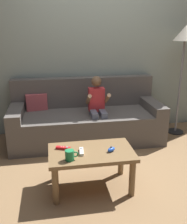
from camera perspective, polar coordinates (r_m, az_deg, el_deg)
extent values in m
plane|color=olive|center=(2.83, 6.14, -14.15)|extent=(8.68, 8.68, 0.00)
cube|color=gray|center=(3.80, 0.75, 14.38)|extent=(4.34, 0.05, 2.50)
cube|color=#56514C|center=(3.57, -1.49, -3.21)|extent=(2.02, 0.80, 0.41)
cube|color=#56514C|center=(3.74, -2.26, 4.49)|extent=(2.02, 0.16, 0.42)
cube|color=#56514C|center=(3.47, -16.75, 0.02)|extent=(0.18, 0.80, 0.12)
cube|color=#56514C|center=(3.72, 12.68, 1.55)|extent=(0.18, 0.80, 0.12)
cube|color=#B24C51|center=(3.67, -12.51, 2.20)|extent=(0.30, 0.17, 0.23)
cylinder|color=slate|center=(3.31, 0.38, -5.01)|extent=(0.07, 0.07, 0.41)
cylinder|color=slate|center=(3.33, 2.44, -4.86)|extent=(0.07, 0.07, 0.41)
cube|color=slate|center=(3.34, 0.00, -0.43)|extent=(0.08, 0.26, 0.08)
cube|color=slate|center=(3.36, 2.04, -0.31)|extent=(0.08, 0.26, 0.08)
cube|color=red|center=(3.42, 0.64, 2.80)|extent=(0.21, 0.12, 0.31)
cylinder|color=brown|center=(3.28, -1.08, 2.82)|extent=(0.05, 0.23, 0.18)
cylinder|color=brown|center=(3.33, 3.05, 3.00)|extent=(0.05, 0.23, 0.18)
sphere|color=brown|center=(3.36, 0.65, 6.81)|extent=(0.14, 0.14, 0.14)
cube|color=brown|center=(2.47, -0.49, -8.97)|extent=(0.80, 0.48, 0.04)
cylinder|color=brown|center=(2.39, -8.40, -15.88)|extent=(0.06, 0.06, 0.36)
cylinder|color=brown|center=(2.49, 8.54, -14.31)|extent=(0.06, 0.06, 0.36)
cylinder|color=brown|center=(2.71, -8.66, -11.36)|extent=(0.06, 0.06, 0.36)
cylinder|color=brown|center=(2.80, 6.11, -10.20)|extent=(0.06, 0.06, 0.36)
cube|color=white|center=(2.43, -2.67, -8.72)|extent=(0.05, 0.14, 0.02)
cylinder|color=#99999E|center=(2.46, -2.70, -8.02)|extent=(0.02, 0.02, 0.00)
cylinder|color=silver|center=(2.43, -2.68, -8.40)|extent=(0.01, 0.01, 0.00)
cylinder|color=silver|center=(2.41, -2.66, -8.63)|extent=(0.01, 0.01, 0.00)
ellipsoid|color=blue|center=(2.46, 3.95, -8.25)|extent=(0.10, 0.09, 0.04)
cylinder|color=#4C4C51|center=(2.44, 3.97, -7.71)|extent=(0.02, 0.02, 0.01)
cube|color=red|center=(2.51, -6.72, -7.93)|extent=(0.14, 0.08, 0.02)
cylinder|color=#99999E|center=(2.49, -5.88, -7.73)|extent=(0.02, 0.02, 0.00)
cylinder|color=silver|center=(2.50, -6.65, -7.66)|extent=(0.01, 0.01, 0.00)
cylinder|color=silver|center=(2.51, -7.11, -7.61)|extent=(0.01, 0.01, 0.00)
cylinder|color=#1E7F47|center=(2.30, -5.31, -9.50)|extent=(0.08, 0.08, 0.09)
torus|color=#1E7F47|center=(2.30, -4.05, -9.31)|extent=(0.06, 0.01, 0.06)
cylinder|color=black|center=(4.09, 17.58, -4.12)|extent=(0.24, 0.24, 0.02)
cylinder|color=slate|center=(3.89, 18.53, 5.00)|extent=(0.03, 0.03, 1.31)
cone|color=beige|center=(3.80, 19.72, 16.15)|extent=(0.32, 0.32, 0.20)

